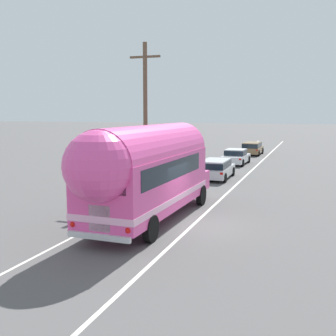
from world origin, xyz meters
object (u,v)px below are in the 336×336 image
(car_second, at_px, (236,156))
(car_third, at_px, (252,148))
(utility_pole, at_px, (145,116))
(car_lead, at_px, (216,168))
(painted_bus, at_px, (146,169))

(car_second, relative_size, car_third, 0.98)
(utility_pole, bearing_deg, car_lead, 66.02)
(utility_pole, bearing_deg, painted_bus, -67.50)
(utility_pole, distance_m, car_second, 15.46)
(utility_pole, bearing_deg, car_third, 83.15)
(painted_bus, relative_size, car_second, 2.52)
(utility_pole, height_order, painted_bus, utility_pole)
(utility_pole, distance_m, car_lead, 7.69)
(painted_bus, distance_m, car_third, 29.89)
(utility_pole, distance_m, painted_bus, 7.11)
(car_second, bearing_deg, car_lead, -89.00)
(utility_pole, relative_size, car_lead, 1.85)
(car_third, bearing_deg, car_lead, -90.25)
(painted_bus, bearing_deg, utility_pole, 112.50)
(painted_bus, bearing_deg, car_second, 89.98)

